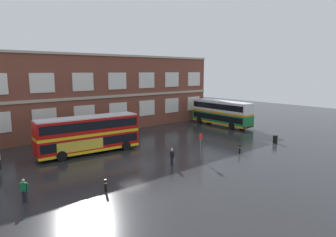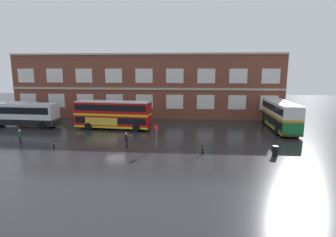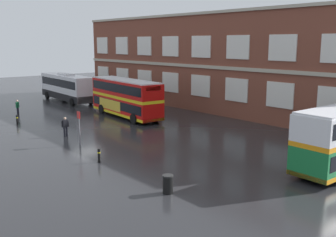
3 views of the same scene
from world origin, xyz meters
name	(u,v)px [view 2 (image 2 of 3)]	position (x,y,z in m)	size (l,w,h in m)	color
ground_plane	(120,135)	(0.00, 2.00, 0.00)	(120.00, 120.00, 0.00)	#232326
brick_terminal_building	(148,86)	(1.29, 17.98, 5.52)	(47.57, 8.19, 11.32)	brown
double_decker_near	(113,114)	(-1.97, 5.79, 2.15)	(11.18, 3.58, 4.07)	red
double_decker_middle	(280,115)	(22.13, 7.16, 2.15)	(3.10, 11.07, 4.07)	#197038
touring_coach	(19,114)	(-16.68, 6.18, 1.91)	(12.12, 3.41, 3.80)	silver
waiting_passenger	(126,139)	(2.17, -3.35, 0.93)	(0.30, 0.64, 1.70)	black
second_passenger	(20,136)	(-10.72, -2.76, 0.93)	(0.54, 0.51, 1.70)	black
bus_stand_flag	(156,135)	(5.59, -3.81, 1.64)	(0.44, 0.10, 2.70)	slate
station_litter_bin	(275,151)	(17.80, -5.09, 0.52)	(0.60, 0.60, 1.03)	black
safety_bollard_west	(54,145)	(-5.59, -4.70, 0.49)	(0.19, 0.19, 0.95)	black
safety_bollard_east	(203,149)	(10.54, -5.02, 0.49)	(0.19, 0.19, 0.95)	black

